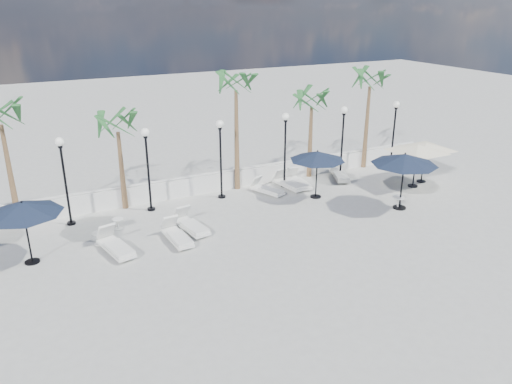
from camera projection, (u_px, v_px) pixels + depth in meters
name	position (u px, v px, depth m)	size (l,w,h in m)	color
ground	(288.00, 254.00, 18.91)	(100.00, 100.00, 0.00)	#9A9A95
balustrade	(214.00, 182.00, 25.01)	(26.00, 0.30, 1.01)	silver
lamppost_1	(63.00, 169.00, 20.54)	(0.36, 0.36, 3.84)	black
lamppost_2	(147.00, 158.00, 21.99)	(0.36, 0.36, 3.84)	black
lamppost_3	(220.00, 148.00, 23.45)	(0.36, 0.36, 3.84)	black
lamppost_4	(285.00, 140.00, 24.90)	(0.36, 0.36, 3.84)	black
lamppost_5	(343.00, 132.00, 26.35)	(0.36, 0.36, 3.84)	black
lamppost_6	(394.00, 125.00, 27.81)	(0.36, 0.36, 3.84)	black
palm_0	(0.00, 121.00, 19.65)	(2.60, 2.60, 5.50)	brown
palm_1	(118.00, 129.00, 21.79)	(2.60, 2.60, 4.70)	brown
palm_2	(236.00, 88.00, 23.67)	(2.60, 2.60, 6.10)	brown
palm_3	(312.00, 104.00, 25.88)	(2.60, 2.60, 4.90)	brown
palm_4	(370.00, 84.00, 27.13)	(2.60, 2.60, 5.70)	brown
lounger_0	(116.00, 246.00, 18.95)	(1.14, 2.26, 0.81)	silver
lounger_2	(177.00, 235.00, 19.82)	(0.79, 2.08, 0.76)	silver
lounger_3	(191.00, 225.00, 20.74)	(1.01, 2.19, 0.79)	silver
lounger_4	(267.00, 189.00, 24.76)	(1.26, 1.93, 0.69)	silver
lounger_5	(340.00, 174.00, 26.83)	(1.40, 2.15, 0.77)	silver
lounger_6	(289.00, 183.00, 25.51)	(0.95, 2.10, 0.76)	silver
lounger_7	(298.00, 181.00, 25.75)	(0.82, 2.08, 0.76)	silver
side_table_0	(99.00, 237.00, 19.58)	(0.51, 0.51, 0.49)	silver
side_table_1	(118.00, 223.00, 20.87)	(0.48, 0.48, 0.47)	silver
side_table_2	(398.00, 201.00, 23.00)	(0.56, 0.56, 0.54)	silver
parasol_navy_left	(23.00, 209.00, 17.54)	(2.76, 2.76, 2.43)	black
parasol_navy_mid	(405.00, 160.00, 22.24)	(2.99, 2.99, 2.68)	black
parasol_navy_right	(317.00, 156.00, 23.63)	(2.66, 2.66, 2.39)	black
parasol_cream_sq_a	(426.00, 143.00, 25.70)	(4.66, 4.66, 2.29)	black
parasol_cream_sq_b	(418.00, 145.00, 25.01)	(4.74, 4.74, 2.37)	black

